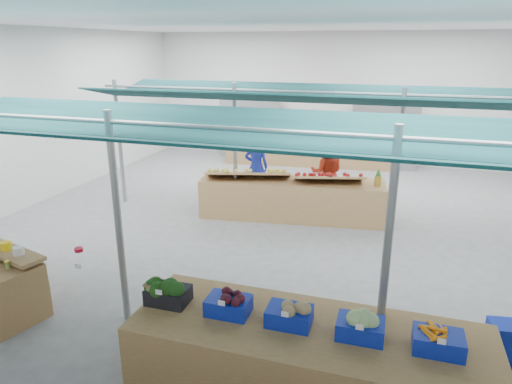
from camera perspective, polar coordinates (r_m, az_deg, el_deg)
floor at (r=9.97m, az=1.88°, el=-4.32°), size 13.00×13.00×0.00m
hall at (r=10.67m, az=4.23°, el=11.82°), size 13.00×13.00×13.00m
pole_grid at (r=7.60m, az=3.76°, el=2.94°), size 10.00×4.60×3.00m
awnings at (r=7.41m, az=3.92°, el=10.20°), size 9.50×7.08×0.30m
back_shelving_left at (r=15.94m, az=-0.72°, el=7.90°), size 2.00×0.50×2.00m
back_shelving_right at (r=15.13m, az=15.76°, el=6.70°), size 2.00×0.50×2.00m
veg_counter at (r=5.54m, az=6.43°, el=-19.79°), size 4.03×1.37×0.78m
fruit_counter at (r=10.38m, az=4.46°, el=-0.86°), size 4.19×1.53×0.88m
far_counter at (r=15.20m, az=6.77°, el=5.34°), size 5.56×1.74×0.98m
crate_stack at (r=6.64m, az=28.94°, el=-16.31°), size 0.52×0.40×0.56m
vendor_left at (r=11.60m, az=0.03°, el=3.18°), size 0.65×0.47×1.64m
vendor_right at (r=11.19m, az=8.84°, el=2.41°), size 0.87×0.72×1.64m
crate_broccoli at (r=5.73m, az=-10.94°, el=-12.02°), size 0.51×0.41×0.35m
crate_beets at (r=5.46m, az=-3.46°, el=-13.68°), size 0.51×0.41×0.29m
crate_celeriac at (r=5.27m, az=4.18°, el=-14.81°), size 0.51×0.41×0.31m
crate_cabbage at (r=5.17m, az=12.95°, el=-15.76°), size 0.51×0.41×0.35m
crate_carrots at (r=5.23m, az=21.83°, el=-16.92°), size 0.51×0.41×0.29m
sparrow at (r=5.67m, az=-13.27°, el=-11.54°), size 0.12×0.09×0.11m
pole_ribbon at (r=6.74m, az=-21.29°, el=-6.92°), size 0.12×0.12×0.28m
apple_heap_yellow at (r=10.24m, az=-0.95°, el=2.48°), size 2.02×1.19×0.27m
apple_heap_red at (r=10.07m, az=9.19°, el=1.97°), size 1.63×1.08×0.27m
pineapple at (r=10.10m, az=15.01°, el=1.73°), size 0.14×0.14×0.39m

